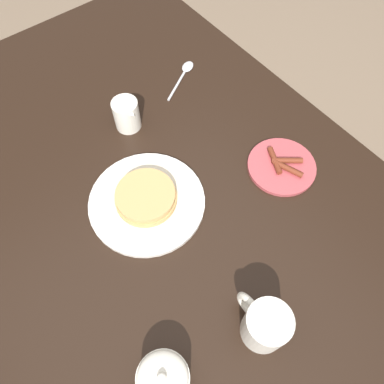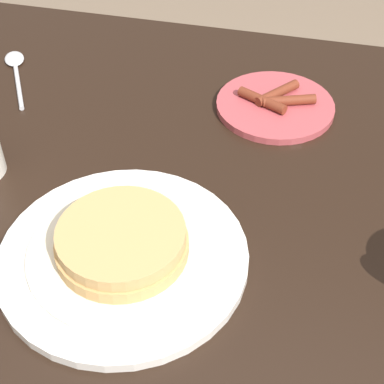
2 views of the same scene
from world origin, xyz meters
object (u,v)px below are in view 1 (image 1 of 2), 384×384
side_plate_bacon (282,166)px  spoon (184,73)px  creamer_pitcher (127,114)px  pancake_plate (146,200)px  sugar_bowl (163,379)px  coffee_mug (265,324)px

side_plate_bacon → spoon: side_plate_bacon is taller
creamer_pitcher → spoon: 0.24m
pancake_plate → spoon: pancake_plate is taller
side_plate_bacon → sugar_bowl: 0.54m
side_plate_bacon → sugar_bowl: size_ratio=1.77×
sugar_bowl → side_plate_bacon: bearing=-68.0°
creamer_pitcher → spoon: (0.06, -0.23, -0.04)m
coffee_mug → sugar_bowl: coffee_mug is taller
creamer_pitcher → spoon: creamer_pitcher is taller
coffee_mug → spoon: 0.73m
coffee_mug → sugar_bowl: bearing=77.7°
coffee_mug → creamer_pitcher: (0.59, -0.08, -0.01)m
side_plate_bacon → pancake_plate: bearing=69.1°
side_plate_bacon → coffee_mug: size_ratio=1.40×
spoon → creamer_pitcher: bearing=105.2°
pancake_plate → creamer_pitcher: bearing=-23.2°
creamer_pitcher → sugar_bowl: (-0.55, 0.28, -0.00)m
side_plate_bacon → coffee_mug: 0.39m
side_plate_bacon → creamer_pitcher: bearing=33.0°
pancake_plate → sugar_bowl: size_ratio=2.85×
spoon → coffee_mug: bearing=154.5°
side_plate_bacon → coffee_mug: (-0.25, 0.30, 0.04)m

